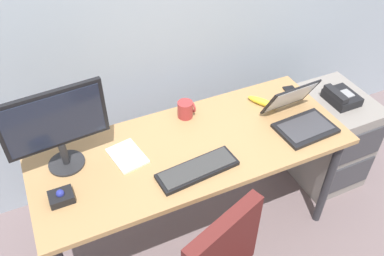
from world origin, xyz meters
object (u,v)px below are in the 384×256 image
(coffee_mug, at_px, (186,109))
(cell_phone, at_px, (292,93))
(trackball_mouse, at_px, (61,197))
(banana, at_px, (262,102))
(monitor_main, at_px, (56,125))
(desk_phone, at_px, (341,97))
(paper_notepad, at_px, (127,156))
(keyboard, at_px, (197,169))
(file_cabinet, at_px, (327,138))

(coffee_mug, distance_m, cell_phone, 0.69)
(trackball_mouse, distance_m, banana, 1.24)
(monitor_main, distance_m, cell_phone, 1.40)
(desk_phone, distance_m, banana, 0.54)
(coffee_mug, xyz_separation_m, banana, (0.46, -0.09, -0.03))
(trackball_mouse, height_order, cell_phone, trackball_mouse)
(paper_notepad, bearing_deg, keyboard, -40.33)
(desk_phone, relative_size, monitor_main, 0.41)
(monitor_main, relative_size, banana, 2.56)
(monitor_main, xyz_separation_m, paper_notepad, (0.29, -0.07, -0.25))
(desk_phone, distance_m, coffee_mug, 1.01)
(cell_phone, xyz_separation_m, banana, (-0.23, -0.02, 0.02))
(monitor_main, height_order, coffee_mug, monitor_main)
(file_cabinet, distance_m, banana, 0.70)
(file_cabinet, xyz_separation_m, paper_notepad, (-1.40, -0.01, 0.42))
(paper_notepad, bearing_deg, desk_phone, -0.22)
(file_cabinet, bearing_deg, trackball_mouse, -175.00)
(cell_phone, distance_m, banana, 0.23)
(coffee_mug, bearing_deg, desk_phone, -10.32)
(monitor_main, bearing_deg, trackball_mouse, -106.89)
(monitor_main, xyz_separation_m, coffee_mug, (0.70, 0.10, -0.21))
(coffee_mug, xyz_separation_m, cell_phone, (0.68, -0.08, -0.04))
(trackball_mouse, relative_size, cell_phone, 0.77)
(paper_notepad, height_order, banana, banana)
(file_cabinet, distance_m, coffee_mug, 1.11)
(monitor_main, bearing_deg, paper_notepad, -14.41)
(desk_phone, bearing_deg, monitor_main, 177.27)
(trackball_mouse, relative_size, coffee_mug, 1.12)
(desk_phone, xyz_separation_m, keyboard, (-1.11, -0.24, 0.06))
(keyboard, xyz_separation_m, cell_phone, (0.81, 0.34, -0.01))
(keyboard, height_order, cell_phone, keyboard)
(keyboard, bearing_deg, monitor_main, 151.24)
(desk_phone, bearing_deg, file_cabinet, 63.22)
(coffee_mug, bearing_deg, monitor_main, -171.86)
(keyboard, bearing_deg, desk_phone, 11.97)
(keyboard, bearing_deg, paper_notepad, 139.67)
(file_cabinet, bearing_deg, paper_notepad, -179.55)
(paper_notepad, xyz_separation_m, cell_phone, (1.09, 0.10, -0.00))
(monitor_main, bearing_deg, desk_phone, -2.73)
(monitor_main, xyz_separation_m, trackball_mouse, (-0.07, -0.22, -0.24))
(trackball_mouse, height_order, coffee_mug, coffee_mug)
(desk_phone, xyz_separation_m, coffee_mug, (-0.99, 0.18, 0.10))
(cell_phone, bearing_deg, desk_phone, -9.76)
(monitor_main, distance_m, keyboard, 0.70)
(cell_phone, bearing_deg, keyboard, -147.86)
(desk_phone, bearing_deg, cell_phone, 160.99)
(desk_phone, bearing_deg, keyboard, -168.03)
(trackball_mouse, bearing_deg, monitor_main, 73.11)
(paper_notepad, distance_m, cell_phone, 1.09)
(banana, bearing_deg, keyboard, -150.76)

